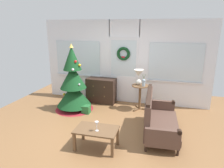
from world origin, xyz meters
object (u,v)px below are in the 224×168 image
(side_table, at_px, (140,92))
(coffee_table, at_px, (96,132))
(christmas_tree, at_px, (73,86))
(gift_box, at_px, (86,109))
(settee_sofa, at_px, (157,118))
(flower_vase, at_px, (144,82))
(table_lamp, at_px, (139,75))
(dresser_cabinet, at_px, (101,90))
(wine_glass, at_px, (97,124))

(side_table, bearing_deg, coffee_table, -103.72)
(christmas_tree, bearing_deg, gift_box, -21.74)
(settee_sofa, height_order, flower_vase, flower_vase)
(flower_vase, bearing_deg, table_lamp, 147.99)
(dresser_cabinet, xyz_separation_m, side_table, (1.26, -0.24, 0.13))
(dresser_cabinet, bearing_deg, coffee_table, -73.49)
(christmas_tree, xyz_separation_m, flower_vase, (1.94, 0.45, 0.14))
(table_lamp, distance_m, gift_box, 1.77)
(table_lamp, relative_size, wine_glass, 2.26)
(christmas_tree, xyz_separation_m, settee_sofa, (2.41, -0.79, -0.33))
(settee_sofa, bearing_deg, dresser_cabinet, 139.79)
(christmas_tree, relative_size, wine_glass, 9.78)
(flower_vase, relative_size, wine_glass, 1.79)
(settee_sofa, bearing_deg, wine_glass, -138.13)
(wine_glass, xyz_separation_m, gift_box, (-0.90, 1.58, -0.44))
(settee_sofa, distance_m, coffee_table, 1.42)
(table_lamp, distance_m, flower_vase, 0.25)
(side_table, xyz_separation_m, wine_glass, (-0.50, -2.26, 0.04))
(christmas_tree, height_order, gift_box, christmas_tree)
(settee_sofa, distance_m, wine_glass, 1.45)
(settee_sofa, xyz_separation_m, table_lamp, (-0.63, 1.34, 0.64))
(christmas_tree, height_order, flower_vase, christmas_tree)
(gift_box, bearing_deg, settee_sofa, -17.35)
(table_lamp, bearing_deg, christmas_tree, -162.87)
(christmas_tree, bearing_deg, wine_glass, -52.60)
(flower_vase, xyz_separation_m, wine_glass, (-0.60, -2.20, -0.29))
(coffee_table, bearing_deg, flower_vase, 73.41)
(table_lamp, height_order, gift_box, table_lamp)
(gift_box, bearing_deg, side_table, 26.16)
(table_lamp, bearing_deg, dresser_cabinet, 170.30)
(flower_vase, distance_m, coffee_table, 2.28)
(dresser_cabinet, relative_size, settee_sofa, 0.54)
(table_lamp, height_order, flower_vase, table_lamp)
(settee_sofa, bearing_deg, coffee_table, -141.06)
(flower_vase, xyz_separation_m, coffee_table, (-0.64, -2.14, -0.50))
(dresser_cabinet, xyz_separation_m, settee_sofa, (1.83, -1.55, -0.01))
(dresser_cabinet, xyz_separation_m, wine_glass, (0.76, -2.51, 0.17))
(christmas_tree, relative_size, dresser_cabinet, 2.10)
(coffee_table, xyz_separation_m, wine_glass, (0.03, -0.07, 0.20))
(settee_sofa, bearing_deg, table_lamp, 115.16)
(christmas_tree, bearing_deg, dresser_cabinet, 52.28)
(settee_sofa, relative_size, flower_vase, 4.77)
(christmas_tree, height_order, coffee_table, christmas_tree)
(wine_glass, bearing_deg, table_lamp, 79.14)
(coffee_table, relative_size, wine_glass, 4.36)
(settee_sofa, relative_size, gift_box, 7.49)
(table_lamp, xyz_separation_m, coffee_table, (-0.48, -2.24, -0.66))
(table_lamp, bearing_deg, coffee_table, -102.02)
(settee_sofa, relative_size, side_table, 2.28)
(dresser_cabinet, distance_m, side_table, 1.29)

